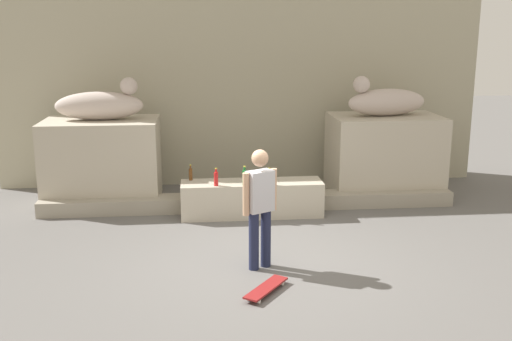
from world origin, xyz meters
TOP-DOWN VIEW (x-y plane):
  - ground_plane at (0.00, 0.00)m, footprint 40.00×40.00m
  - facade_wall at (0.00, 4.80)m, footprint 9.99×0.60m
  - pedestal_left at (-2.71, 3.34)m, footprint 2.10×1.39m
  - pedestal_right at (2.71, 3.34)m, footprint 2.10×1.39m
  - statue_reclining_left at (-2.68, 3.34)m, footprint 1.61×0.59m
  - statue_reclining_right at (2.68, 3.33)m, footprint 1.68×0.84m
  - ledge_block at (0.00, 2.23)m, footprint 2.47×0.64m
  - skater at (-0.11, -0.16)m, footprint 0.48×0.35m
  - skateboard at (-0.11, -0.98)m, footprint 0.64×0.76m
  - bottle_green at (-0.14, 2.03)m, footprint 0.08×0.08m
  - bottle_brown at (-1.06, 2.45)m, footprint 0.06×0.06m
  - bottle_blue at (0.28, 1.99)m, footprint 0.07×0.07m
  - bottle_red at (-0.63, 2.02)m, footprint 0.07×0.07m
  - stair_step at (0.00, 2.62)m, footprint 7.52×0.50m

SIDE VIEW (x-z plane):
  - ground_plane at x=0.00m, z-range 0.00..0.00m
  - skateboard at x=-0.11m, z-range 0.02..0.10m
  - stair_step at x=0.00m, z-range 0.00..0.27m
  - ledge_block at x=0.00m, z-range 0.00..0.61m
  - bottle_brown at x=-1.06m, z-range 0.59..0.87m
  - bottle_blue at x=0.28m, z-range 0.59..0.89m
  - bottle_red at x=-0.63m, z-range 0.59..0.89m
  - bottle_green at x=-0.14m, z-range 0.59..0.92m
  - pedestal_left at x=-2.71m, z-range 0.00..1.58m
  - pedestal_right at x=2.71m, z-range 0.00..1.58m
  - skater at x=-0.11m, z-range 0.09..1.76m
  - statue_reclining_left at x=-2.68m, z-range 1.47..2.25m
  - statue_reclining_right at x=2.68m, z-range 1.47..2.25m
  - facade_wall at x=0.00m, z-range 0.00..5.44m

